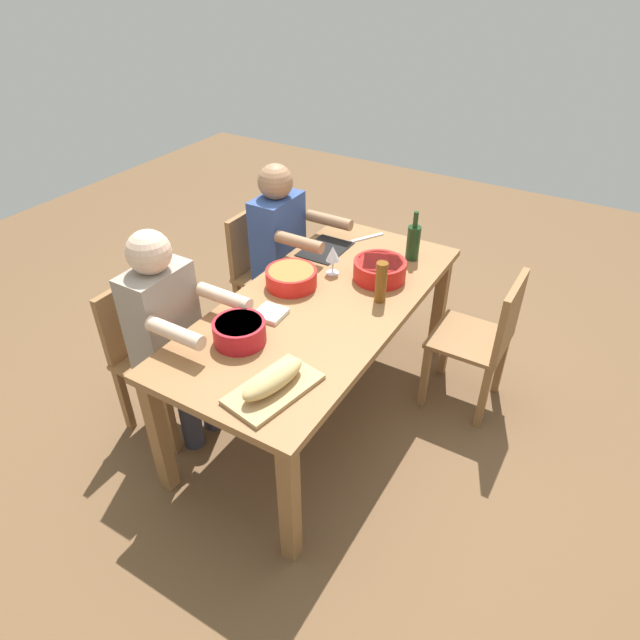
% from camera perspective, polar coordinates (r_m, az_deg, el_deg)
% --- Properties ---
extents(ground_plane, '(8.00, 8.00, 0.00)m').
position_cam_1_polar(ground_plane, '(3.27, 0.00, -9.05)').
color(ground_plane, brown).
extents(dining_table, '(1.84, 0.85, 0.74)m').
position_cam_1_polar(dining_table, '(2.85, 0.00, 0.41)').
color(dining_table, olive).
rests_on(dining_table, ground_plane).
extents(chair_near_right, '(0.40, 0.40, 0.85)m').
position_cam_1_polar(chair_near_right, '(3.13, 16.78, -1.66)').
color(chair_near_right, olive).
rests_on(chair_near_right, ground_plane).
extents(chair_far_left, '(0.40, 0.40, 0.85)m').
position_cam_1_polar(chair_far_left, '(3.05, -17.23, -2.80)').
color(chair_far_left, olive).
rests_on(chair_far_left, ground_plane).
extents(diner_far_left, '(0.41, 0.53, 1.20)m').
position_cam_1_polar(diner_far_left, '(2.81, -15.37, -0.56)').
color(diner_far_left, '#2D2D38').
rests_on(diner_far_left, ground_plane).
extents(chair_far_right, '(0.40, 0.40, 0.85)m').
position_cam_1_polar(chair_far_right, '(3.66, -6.04, 5.52)').
color(chair_far_right, olive).
rests_on(chair_far_right, ground_plane).
extents(diner_far_right, '(0.41, 0.53, 1.20)m').
position_cam_1_polar(diner_far_right, '(3.46, -3.78, 7.86)').
color(diner_far_right, '#2D2D38').
rests_on(diner_far_right, ground_plane).
extents(serving_bowl_greens, '(0.24, 0.24, 0.11)m').
position_cam_1_polar(serving_bowl_greens, '(2.53, -8.37, -1.09)').
color(serving_bowl_greens, '#B21923').
rests_on(serving_bowl_greens, dining_table).
extents(serving_bowl_salad, '(0.29, 0.29, 0.11)m').
position_cam_1_polar(serving_bowl_salad, '(2.99, 6.22, 5.31)').
color(serving_bowl_salad, red).
rests_on(serving_bowl_salad, dining_table).
extents(serving_bowl_fruit, '(0.27, 0.27, 0.09)m').
position_cam_1_polar(serving_bowl_fruit, '(2.92, -3.00, 4.49)').
color(serving_bowl_fruit, red).
rests_on(serving_bowl_fruit, dining_table).
extents(cutting_board, '(0.43, 0.29, 0.02)m').
position_cam_1_polar(cutting_board, '(2.28, -4.83, -7.14)').
color(cutting_board, tan).
rests_on(cutting_board, dining_table).
extents(bread_loaf, '(0.33, 0.17, 0.09)m').
position_cam_1_polar(bread_loaf, '(2.24, -4.90, -6.10)').
color(bread_loaf, tan).
rests_on(bread_loaf, cutting_board).
extents(wine_bottle, '(0.08, 0.08, 0.29)m').
position_cam_1_polar(wine_bottle, '(3.20, 9.66, 8.02)').
color(wine_bottle, '#193819').
rests_on(wine_bottle, dining_table).
extents(beer_bottle, '(0.06, 0.06, 0.22)m').
position_cam_1_polar(beer_bottle, '(2.78, 6.35, 3.92)').
color(beer_bottle, brown).
rests_on(beer_bottle, dining_table).
extents(wine_glass, '(0.08, 0.08, 0.17)m').
position_cam_1_polar(wine_glass, '(3.00, 1.34, 6.80)').
color(wine_glass, silver).
rests_on(wine_glass, dining_table).
extents(placemat_far_right, '(0.32, 0.23, 0.01)m').
position_cam_1_polar(placemat_far_right, '(3.30, 0.53, 7.36)').
color(placemat_far_right, black).
rests_on(placemat_far_right, dining_table).
extents(carving_knife, '(0.21, 0.14, 0.01)m').
position_cam_1_polar(carving_knife, '(3.44, 4.90, 8.52)').
color(carving_knife, silver).
rests_on(carving_knife, dining_table).
extents(napkin_stack, '(0.15, 0.15, 0.02)m').
position_cam_1_polar(napkin_stack, '(2.71, -5.15, 0.70)').
color(napkin_stack, white).
rests_on(napkin_stack, dining_table).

